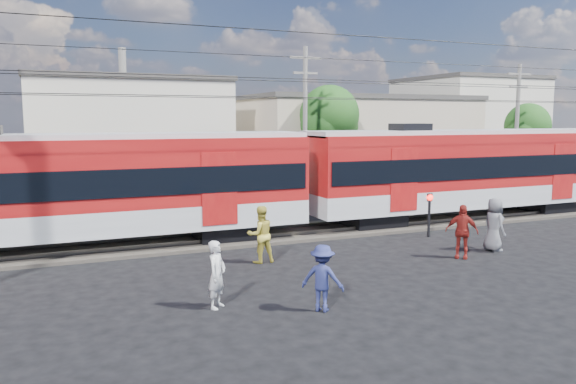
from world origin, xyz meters
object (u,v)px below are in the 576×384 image
(pedestrian_c, at_px, (322,278))
(car_silver, at_px, (522,186))
(pedestrian_a, at_px, (217,274))
(commuter_train, at_px, (90,184))
(crossing_signal, at_px, (429,207))

(pedestrian_c, height_order, car_silver, pedestrian_c)
(car_silver, bearing_deg, pedestrian_c, 127.64)
(pedestrian_a, distance_m, pedestrian_c, 2.62)
(commuter_train, bearing_deg, pedestrian_a, -72.22)
(pedestrian_a, distance_m, crossing_signal, 11.22)
(pedestrian_c, height_order, crossing_signal, crossing_signal)
(pedestrian_a, relative_size, crossing_signal, 0.97)
(commuter_train, xyz_separation_m, pedestrian_c, (4.75, -8.79, -1.58))
(commuter_train, bearing_deg, pedestrian_c, -61.63)
(pedestrian_c, xyz_separation_m, car_silver, (20.38, 13.68, -0.19))
(commuter_train, height_order, car_silver, commuter_train)
(crossing_signal, bearing_deg, car_silver, 30.96)
(commuter_train, height_order, crossing_signal, commuter_train)
(pedestrian_a, relative_size, car_silver, 0.46)
(commuter_train, distance_m, pedestrian_a, 8.10)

